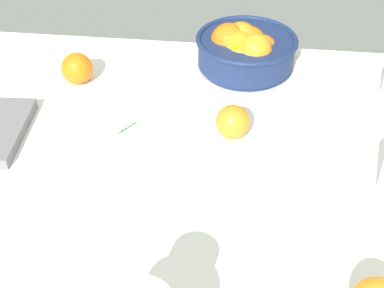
# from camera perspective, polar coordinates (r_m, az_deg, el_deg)

# --- Properties ---
(ground_plane) EXTENTS (1.31, 1.00, 0.03)m
(ground_plane) POSITION_cam_1_polar(r_m,az_deg,el_deg) (1.06, -1.15, -3.30)
(ground_plane) COLOR white
(fruit_bowl) EXTENTS (0.24, 0.24, 0.11)m
(fruit_bowl) POSITION_cam_1_polar(r_m,az_deg,el_deg) (1.33, 5.52, 9.75)
(fruit_bowl) COLOR navy
(fruit_bowl) RESTS_ON ground_plane
(loose_orange_1) EXTENTS (0.07, 0.07, 0.07)m
(loose_orange_1) POSITION_cam_1_polar(r_m,az_deg,el_deg) (1.11, 4.24, 2.28)
(loose_orange_1) COLOR orange
(loose_orange_1) RESTS_ON ground_plane
(loose_orange_3) EXTENTS (0.07, 0.07, 0.07)m
(loose_orange_3) POSITION_cam_1_polar(r_m,az_deg,el_deg) (1.31, -11.79, 7.63)
(loose_orange_3) COLOR orange
(loose_orange_3) RESTS_ON ground_plane
(herb_sprig_0) EXTENTS (0.03, 0.05, 0.01)m
(herb_sprig_0) POSITION_cam_1_polar(r_m,az_deg,el_deg) (1.16, -6.74, 1.72)
(herb_sprig_0) COLOR #367737
(herb_sprig_0) RESTS_ON ground_plane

